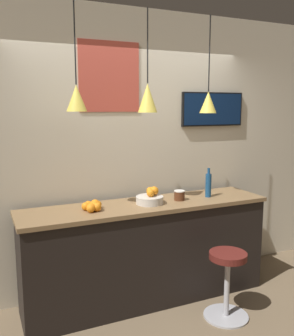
% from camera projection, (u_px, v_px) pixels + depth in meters
% --- Properties ---
extents(ground_plane, '(14.00, 14.00, 0.00)m').
position_uv_depth(ground_plane, '(174.00, 328.00, 3.29)').
color(ground_plane, '#756047').
extents(back_wall, '(8.00, 0.06, 2.90)m').
position_uv_depth(back_wall, '(131.00, 152.00, 3.93)').
color(back_wall, beige).
rests_on(back_wall, ground_plane).
extents(service_counter, '(2.47, 0.59, 0.99)m').
position_uv_depth(service_counter, '(147.00, 252.00, 3.72)').
color(service_counter, black).
rests_on(service_counter, ground_plane).
extents(bar_stool, '(0.41, 0.41, 0.63)m').
position_uv_depth(bar_stool, '(227.00, 276.00, 3.40)').
color(bar_stool, '#B7B7BC').
rests_on(bar_stool, ground_plane).
extents(fruit_bowl, '(0.27, 0.27, 0.16)m').
position_uv_depth(fruit_bowl, '(150.00, 198.00, 3.63)').
color(fruit_bowl, beige).
rests_on(fruit_bowl, service_counter).
extents(orange_pile, '(0.20, 0.21, 0.09)m').
position_uv_depth(orange_pile, '(93.00, 206.00, 3.39)').
color(orange_pile, orange).
rests_on(orange_pile, service_counter).
extents(juice_bottle, '(0.06, 0.06, 0.30)m').
position_uv_depth(juice_bottle, '(208.00, 185.00, 3.88)').
color(juice_bottle, navy).
rests_on(juice_bottle, service_counter).
extents(spread_jar, '(0.11, 0.11, 0.10)m').
position_uv_depth(spread_jar, '(179.00, 195.00, 3.76)').
color(spread_jar, '#562D19').
rests_on(spread_jar, service_counter).
extents(pendant_lamp_left, '(0.18, 0.18, 0.92)m').
position_uv_depth(pendant_lamp_left, '(76.00, 97.00, 3.19)').
color(pendant_lamp_left, black).
extents(pendant_lamp_middle, '(0.18, 0.18, 0.93)m').
position_uv_depth(pendant_lamp_middle, '(148.00, 97.00, 3.46)').
color(pendant_lamp_middle, black).
extents(pendant_lamp_right, '(0.17, 0.17, 0.94)m').
position_uv_depth(pendant_lamp_right, '(208.00, 102.00, 3.74)').
color(pendant_lamp_right, black).
extents(mounted_tv, '(0.78, 0.04, 0.37)m').
position_uv_depth(mounted_tv, '(213.00, 109.00, 4.20)').
color(mounted_tv, black).
extents(wall_poster, '(0.62, 0.01, 0.68)m').
position_uv_depth(wall_poster, '(110.00, 77.00, 3.67)').
color(wall_poster, '#C64C3D').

